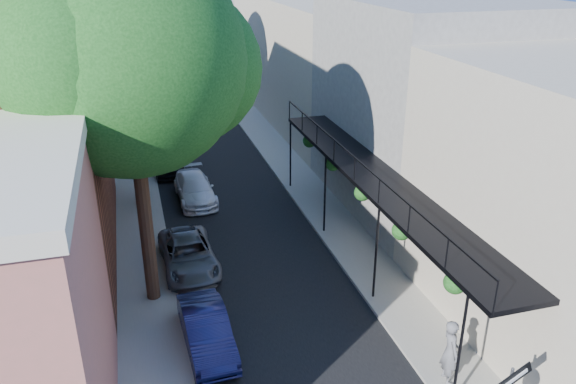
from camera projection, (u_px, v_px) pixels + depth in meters
road_surface at (193, 126)px, 37.51m from camera, size 6.00×64.00×0.01m
sidewalk_left at (131, 130)px, 36.48m from camera, size 2.00×64.00×0.12m
sidewalk_right at (252, 121)px, 38.49m from camera, size 2.00×64.00×0.12m
buildings_left at (27, 62)px, 32.11m from camera, size 10.10×59.10×12.00m
buildings_right at (324, 54)px, 37.57m from camera, size 9.80×55.00×10.00m
oak_near at (143, 62)px, 16.11m from camera, size 7.48×6.80×11.42m
oak_mid at (135, 48)px, 23.46m from camera, size 6.60×6.00×10.20m
oak_far at (128, 1)px, 30.98m from camera, size 7.70×7.00×11.90m
parked_car_b at (207, 330)px, 16.41m from camera, size 1.42×3.66×1.19m
parked_car_c at (189, 255)px, 20.53m from camera, size 2.05×4.18×1.14m
parked_car_d at (195, 189)px, 26.19m from camera, size 1.78×4.08×1.17m
parked_car_e at (168, 160)px, 29.63m from camera, size 1.54×3.74×1.27m
pedestrian at (450, 352)px, 14.81m from camera, size 0.57×0.76×1.91m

